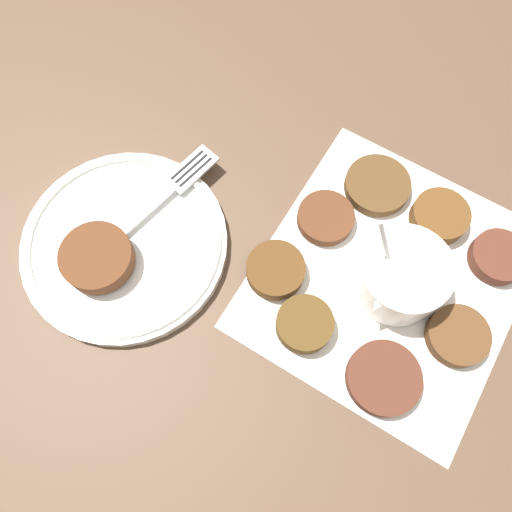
{
  "coord_description": "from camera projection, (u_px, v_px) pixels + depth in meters",
  "views": [
    {
      "loc": [
        0.22,
        -0.01,
        0.54
      ],
      "look_at": [
        0.08,
        -0.14,
        0.02
      ],
      "focal_mm": 35.0,
      "sensor_mm": 36.0,
      "label": 1
    }
  ],
  "objects": [
    {
      "name": "ground_plane",
      "position": [
        390.0,
        289.0,
        0.56
      ],
      "size": [
        4.0,
        4.0,
        0.0
      ],
      "primitive_type": "plane",
      "color": "#4C3828"
    },
    {
      "name": "serving_plate",
      "position": [
        125.0,
        243.0,
        0.57
      ],
      "size": [
        0.24,
        0.24,
        0.02
      ],
      "color": "white",
      "rests_on": "ground_plane"
    },
    {
      "name": "fritter_6",
      "position": [
        377.0,
        185.0,
        0.6
      ],
      "size": [
        0.08,
        0.08,
        0.01
      ],
      "color": "#4A321A",
      "rests_on": "napkin"
    },
    {
      "name": "sauce_bowl",
      "position": [
        396.0,
        274.0,
        0.54
      ],
      "size": [
        0.11,
        0.1,
        0.12
      ],
      "color": "white",
      "rests_on": "napkin"
    },
    {
      "name": "fritter_2",
      "position": [
        498.0,
        257.0,
        0.56
      ],
      "size": [
        0.06,
        0.06,
        0.02
      ],
      "color": "#4D271C",
      "rests_on": "napkin"
    },
    {
      "name": "fritter_7",
      "position": [
        459.0,
        334.0,
        0.53
      ],
      "size": [
        0.07,
        0.07,
        0.02
      ],
      "color": "#4E311B",
      "rests_on": "napkin"
    },
    {
      "name": "napkin",
      "position": [
        389.0,
        277.0,
        0.57
      ],
      "size": [
        0.35,
        0.33,
        0.0
      ],
      "color": "silver",
      "rests_on": "ground_plane"
    },
    {
      "name": "fork",
      "position": [
        171.0,
        188.0,
        0.58
      ],
      "size": [
        0.17,
        0.03,
        0.0
      ],
      "color": "silver",
      "rests_on": "serving_plate"
    },
    {
      "name": "fritter_1",
      "position": [
        304.0,
        324.0,
        0.54
      ],
      "size": [
        0.06,
        0.06,
        0.02
      ],
      "color": "#4A3417",
      "rests_on": "napkin"
    },
    {
      "name": "fritter_3",
      "position": [
        276.0,
        270.0,
        0.56
      ],
      "size": [
        0.07,
        0.07,
        0.02
      ],
      "color": "#4C3016",
      "rests_on": "napkin"
    },
    {
      "name": "fritter_4",
      "position": [
        383.0,
        378.0,
        0.52
      ],
      "size": [
        0.08,
        0.08,
        0.02
      ],
      "color": "#4B271B",
      "rests_on": "napkin"
    },
    {
      "name": "fritter_on_plate",
      "position": [
        97.0,
        258.0,
        0.54
      ],
      "size": [
        0.08,
        0.08,
        0.02
      ],
      "color": "#512D19",
      "rests_on": "serving_plate"
    },
    {
      "name": "fritter_0",
      "position": [
        326.0,
        218.0,
        0.58
      ],
      "size": [
        0.07,
        0.07,
        0.01
      ],
      "color": "#4D2B19",
      "rests_on": "napkin"
    },
    {
      "name": "fritter_5",
      "position": [
        440.0,
        217.0,
        0.58
      ],
      "size": [
        0.07,
        0.07,
        0.02
      ],
      "color": "#533518",
      "rests_on": "napkin"
    }
  ]
}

